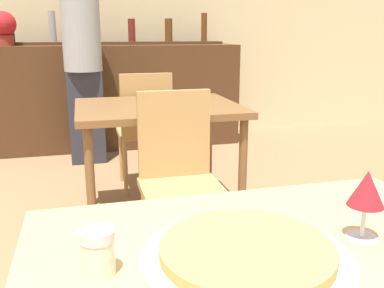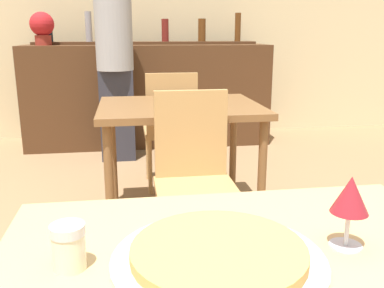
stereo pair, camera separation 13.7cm
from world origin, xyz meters
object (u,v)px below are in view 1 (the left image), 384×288
pizza_tray (246,253)px  chair_far_side_front (179,170)px  chair_far_side_back (145,124)px  person_standing (83,57)px  wine_glass (367,191)px  cheese_shaker (98,252)px  potted_plant (4,26)px

pizza_tray → chair_far_side_front: bearing=83.3°
chair_far_side_front → chair_far_side_back: bearing=90.0°
person_standing → wine_glass: bearing=-80.5°
cheese_shaker → person_standing: 3.31m
chair_far_side_front → chair_far_side_back: size_ratio=1.00×
chair_far_side_front → cheese_shaker: size_ratio=10.01×
cheese_shaker → wine_glass: size_ratio=0.58×
chair_far_side_front → cheese_shaker: 1.38m
chair_far_side_back → wine_glass: 2.45m
wine_glass → potted_plant: potted_plant is taller
chair_far_side_front → potted_plant: potted_plant is taller
chair_far_side_back → potted_plant: potted_plant is taller
wine_glass → potted_plant: bearing=108.4°
chair_far_side_front → chair_far_side_back: same height
chair_far_side_back → person_standing: 1.09m
chair_far_side_back → wine_glass: chair_far_side_back is taller
chair_far_side_front → cheese_shaker: chair_far_side_front is taller
chair_far_side_back → potted_plant: (-1.14, 1.42, 0.73)m
cheese_shaker → wine_glass: (0.58, 0.00, 0.07)m
pizza_tray → chair_far_side_back: bearing=86.4°
chair_far_side_front → person_standing: size_ratio=0.51×
potted_plant → person_standing: bearing=-36.4°
chair_far_side_back → pizza_tray: 2.46m
pizza_tray → wine_glass: wine_glass is taller
chair_far_side_front → potted_plant: bearing=114.0°
wine_glass → chair_far_side_back: bearing=93.1°
chair_far_side_front → wine_glass: 1.32m
chair_far_side_front → person_standing: bearing=101.7°
pizza_tray → wine_glass: (0.29, 0.02, 0.10)m
potted_plant → wine_glass: bearing=-71.6°
chair_far_side_back → person_standing: size_ratio=0.51×
chair_far_side_front → pizza_tray: chair_far_side_front is taller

